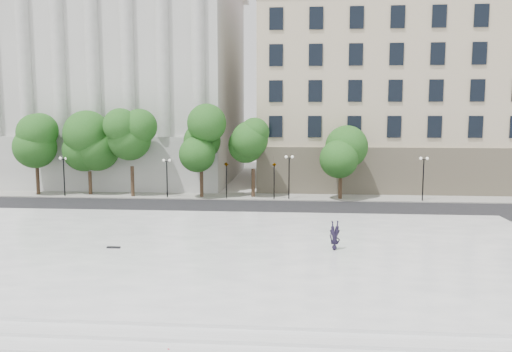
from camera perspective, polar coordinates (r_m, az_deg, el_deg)
The scene contains 13 objects.
ground at distance 27.68m, azimuth -8.52°, elevation -10.47°, with size 160.00×160.00×0.00m, color #BAB8B0.
plaza at distance 30.43m, azimuth -7.24°, elevation -8.40°, with size 44.00×22.00×0.45m, color white.
street at distance 44.89m, azimuth -3.31°, elevation -3.64°, with size 60.00×8.00×0.02m, color black.
far_sidewalk at distance 50.74m, azimuth -2.38°, elevation -2.34°, with size 60.00×4.00×0.12m, color #A09E94.
building_west at distance 68.47m, azimuth -15.41°, elevation 10.59°, with size 31.50×27.65×25.60m.
building_east at distance 66.16m, azimuth 16.93°, elevation 9.16°, with size 36.00×26.15×23.00m.
traffic_light_west at distance 48.69m, azimuth -3.41°, elevation 1.55°, with size 1.02×1.69×4.18m.
traffic_light_east at distance 48.27m, azimuth 2.09°, elevation 1.50°, with size 0.64×1.70×4.17m.
person_lying at distance 29.68m, azimuth 8.98°, elevation -7.90°, with size 0.62×0.41×1.71m, color black.
skateboard at distance 30.95m, azimuth -15.96°, elevation -7.84°, with size 0.80×0.20×0.08m, color black.
plaza_steps at distance 19.64m, azimuth -14.70°, elevation -17.74°, with size 44.00×3.00×0.30m.
street_trees at distance 51.15m, azimuth -11.37°, elevation 3.58°, with size 34.87×5.00×7.94m.
lamp_posts at distance 48.96m, azimuth -2.39°, elevation 0.68°, with size 36.40×0.28×4.39m.
Camera 1 is at (6.11, -25.70, 8.25)m, focal length 35.00 mm.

